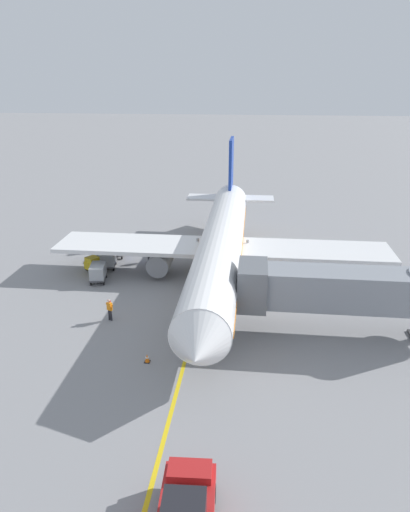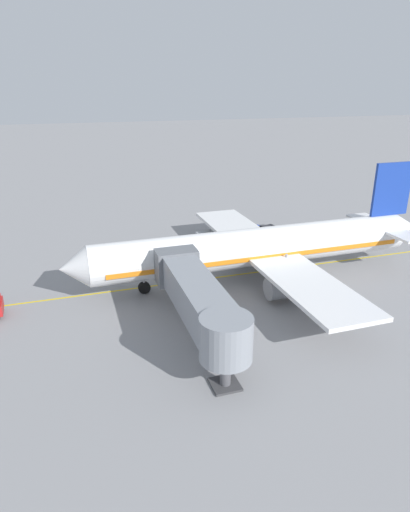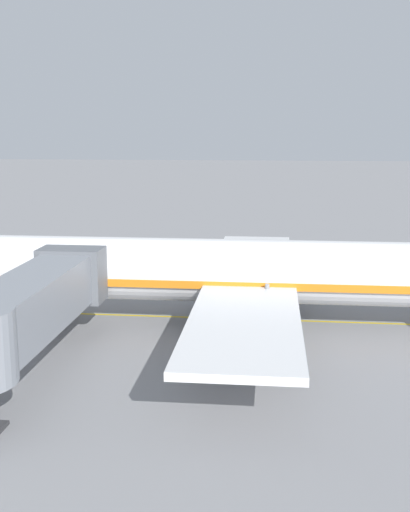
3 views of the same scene
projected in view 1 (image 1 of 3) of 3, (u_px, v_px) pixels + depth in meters
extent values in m
plane|color=gray|center=(207.00, 279.00, 42.46)|extent=(400.00, 400.00, 0.00)
cube|color=gold|center=(207.00, 279.00, 42.46)|extent=(0.24, 80.00, 0.01)
cylinder|color=white|center=(221.00, 244.00, 41.41)|extent=(3.87, 32.02, 3.70)
cube|color=orange|center=(221.00, 249.00, 41.57)|extent=(3.89, 29.46, 0.44)
cone|color=white|center=(197.00, 349.00, 25.42)|extent=(3.64, 2.42, 3.63)
cone|color=white|center=(232.00, 195.00, 57.48)|extent=(3.16, 2.82, 3.14)
cube|color=black|center=(201.00, 323.00, 26.86)|extent=(2.78, 1.11, 0.60)
cube|color=white|center=(222.00, 247.00, 42.57)|extent=(30.03, 5.36, 0.36)
cylinder|color=gray|center=(283.00, 266.00, 41.72)|extent=(2.02, 3.21, 2.00)
cylinder|color=gray|center=(160.00, 261.00, 42.81)|extent=(2.02, 3.21, 2.00)
cube|color=#193899|center=(231.00, 163.00, 53.72)|extent=(0.34, 4.40, 5.50)
cube|color=white|center=(230.00, 198.00, 54.97)|extent=(10.01, 2.65, 0.24)
cylinder|color=black|center=(208.00, 337.00, 31.96)|extent=(0.46, 1.10, 1.10)
cylinder|color=gray|center=(208.00, 316.00, 31.41)|extent=(0.24, 0.24, 2.00)
cylinder|color=black|center=(247.00, 266.00, 44.01)|extent=(0.46, 1.10, 1.10)
cylinder|color=gray|center=(247.00, 250.00, 43.46)|extent=(0.24, 0.24, 2.00)
cylinder|color=black|center=(198.00, 264.00, 44.46)|extent=(0.46, 1.10, 1.10)
cylinder|color=gray|center=(198.00, 248.00, 43.91)|extent=(0.24, 0.24, 2.00)
cube|color=gray|center=(335.00, 288.00, 32.29)|extent=(12.83, 2.80, 2.60)
cube|color=slate|center=(252.00, 285.00, 32.87)|extent=(2.00, 3.50, 2.99)
cube|color=#B21E1E|center=(190.00, 471.00, 19.89)|extent=(1.92, 1.19, 0.36)
cylinder|color=black|center=(168.00, 491.00, 20.23)|extent=(0.39, 0.82, 0.80)
cylinder|color=black|center=(212.00, 493.00, 20.12)|extent=(0.39, 0.82, 0.80)
cube|color=gold|center=(99.00, 263.00, 44.45)|extent=(2.36, 2.75, 0.70)
cube|color=gold|center=(92.00, 259.00, 43.75)|extent=(1.43, 1.44, 0.44)
cube|color=black|center=(104.00, 254.00, 44.71)|extent=(0.79, 0.59, 0.64)
cylinder|color=black|center=(97.00, 257.00, 44.13)|extent=(0.21, 0.26, 0.54)
cylinder|color=black|center=(95.00, 271.00, 43.62)|extent=(0.47, 0.58, 0.56)
cylinder|color=black|center=(88.00, 268.00, 44.26)|extent=(0.47, 0.58, 0.56)
cylinder|color=black|center=(110.00, 265.00, 44.89)|extent=(0.47, 0.58, 0.56)
cylinder|color=black|center=(103.00, 262.00, 45.53)|extent=(0.47, 0.58, 0.56)
cube|color=#4C4C51|center=(98.00, 277.00, 41.88)|extent=(1.65, 2.39, 0.12)
cube|color=#999EA3|center=(98.00, 271.00, 41.66)|extent=(1.57, 2.27, 1.10)
cylinder|color=#4C4C51|center=(96.00, 284.00, 40.53)|extent=(0.19, 0.70, 0.07)
cylinder|color=black|center=(104.00, 283.00, 41.23)|extent=(0.18, 0.38, 0.36)
cylinder|color=black|center=(91.00, 283.00, 41.16)|extent=(0.18, 0.38, 0.36)
cylinder|color=black|center=(106.00, 276.00, 42.76)|extent=(0.18, 0.38, 0.36)
cylinder|color=black|center=(94.00, 276.00, 42.70)|extent=(0.18, 0.38, 0.36)
cube|color=#4C4C51|center=(109.00, 264.00, 44.84)|extent=(1.65, 2.39, 0.12)
cube|color=#999EA3|center=(108.00, 258.00, 44.62)|extent=(1.57, 2.27, 1.10)
cylinder|color=#4C4C51|center=(107.00, 270.00, 43.49)|extent=(0.19, 0.70, 0.07)
cylinder|color=black|center=(114.00, 269.00, 44.18)|extent=(0.18, 0.38, 0.36)
cylinder|color=black|center=(102.00, 270.00, 44.12)|extent=(0.18, 0.38, 0.36)
cylinder|color=black|center=(116.00, 263.00, 45.72)|extent=(0.18, 0.38, 0.36)
cylinder|color=black|center=(104.00, 263.00, 45.66)|extent=(0.18, 0.38, 0.36)
cube|color=#4C4C51|center=(117.00, 252.00, 47.74)|extent=(1.65, 2.39, 0.12)
cube|color=#233D9E|center=(117.00, 247.00, 47.52)|extent=(1.57, 2.27, 1.10)
cylinder|color=#4C4C51|center=(115.00, 258.00, 46.39)|extent=(0.19, 0.70, 0.07)
cylinder|color=black|center=(122.00, 257.00, 47.08)|extent=(0.18, 0.38, 0.36)
cylinder|color=black|center=(111.00, 258.00, 47.02)|extent=(0.18, 0.38, 0.36)
cylinder|color=black|center=(124.00, 252.00, 48.62)|extent=(0.18, 0.38, 0.36)
cylinder|color=black|center=(113.00, 252.00, 48.56)|extent=(0.18, 0.38, 0.36)
cube|color=#4C4C51|center=(124.00, 247.00, 49.29)|extent=(1.65, 2.39, 0.12)
cube|color=#2D2D33|center=(124.00, 241.00, 49.07)|extent=(1.57, 2.27, 1.10)
cylinder|color=#4C4C51|center=(123.00, 252.00, 47.94)|extent=(0.19, 0.70, 0.07)
cylinder|color=black|center=(129.00, 252.00, 48.63)|extent=(0.18, 0.38, 0.36)
cylinder|color=black|center=(118.00, 252.00, 48.57)|extent=(0.18, 0.38, 0.36)
cylinder|color=black|center=(131.00, 246.00, 50.17)|extent=(0.18, 0.38, 0.36)
cylinder|color=black|center=(120.00, 247.00, 50.11)|extent=(0.18, 0.38, 0.36)
cylinder|color=#232328|center=(111.00, 315.00, 35.11)|extent=(0.15, 0.15, 0.85)
cylinder|color=#232328|center=(109.00, 315.00, 35.22)|extent=(0.15, 0.15, 0.85)
cube|color=orange|center=(110.00, 306.00, 34.91)|extent=(0.45, 0.39, 0.60)
cylinder|color=orange|center=(112.00, 308.00, 34.79)|extent=(0.24, 0.19, 0.57)
cylinder|color=orange|center=(107.00, 306.00, 35.06)|extent=(0.24, 0.19, 0.57)
sphere|color=beige|center=(109.00, 301.00, 34.75)|extent=(0.22, 0.22, 0.22)
cube|color=red|center=(109.00, 301.00, 34.75)|extent=(0.27, 0.20, 0.10)
cylinder|color=#232328|center=(148.00, 258.00, 46.34)|extent=(0.15, 0.15, 0.85)
cylinder|color=#232328|center=(149.00, 258.00, 46.16)|extent=(0.15, 0.15, 0.85)
cube|color=orange|center=(148.00, 251.00, 45.99)|extent=(0.37, 0.44, 0.60)
cylinder|color=orange|center=(148.00, 251.00, 46.23)|extent=(0.17, 0.24, 0.57)
cylinder|color=orange|center=(149.00, 252.00, 45.79)|extent=(0.17, 0.24, 0.57)
sphere|color=#997051|center=(148.00, 247.00, 45.84)|extent=(0.22, 0.22, 0.22)
cube|color=red|center=(148.00, 247.00, 45.83)|extent=(0.18, 0.27, 0.10)
cube|color=black|center=(147.00, 362.00, 30.10)|extent=(0.36, 0.36, 0.04)
cone|color=orange|center=(147.00, 358.00, 29.99)|extent=(0.30, 0.30, 0.55)
cylinder|color=white|center=(147.00, 357.00, 29.99)|extent=(0.21, 0.21, 0.06)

